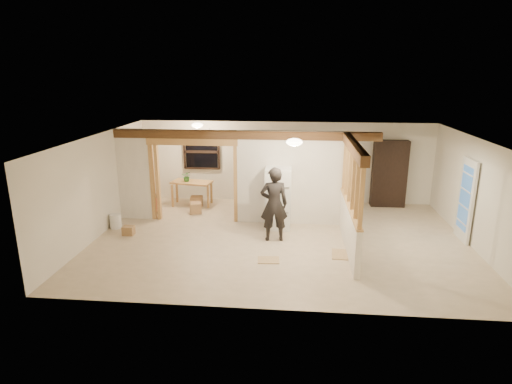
# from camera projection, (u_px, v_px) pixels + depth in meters

# --- Properties ---
(floor) EXTENTS (9.00, 6.50, 0.01)m
(floor) POSITION_uv_depth(u_px,v_px,m) (280.00, 239.00, 10.50)
(floor) COLOR beige
(floor) RESTS_ON ground
(ceiling) EXTENTS (9.00, 6.50, 0.01)m
(ceiling) POSITION_uv_depth(u_px,v_px,m) (281.00, 138.00, 9.82)
(ceiling) COLOR white
(wall_back) EXTENTS (9.00, 0.01, 2.50)m
(wall_back) POSITION_uv_depth(u_px,v_px,m) (285.00, 162.00, 13.27)
(wall_back) COLOR silver
(wall_back) RESTS_ON floor
(wall_front) EXTENTS (9.00, 0.01, 2.50)m
(wall_front) POSITION_uv_depth(u_px,v_px,m) (273.00, 242.00, 7.05)
(wall_front) COLOR silver
(wall_front) RESTS_ON floor
(wall_left) EXTENTS (0.01, 6.50, 2.50)m
(wall_left) POSITION_uv_depth(u_px,v_px,m) (99.00, 185.00, 10.57)
(wall_left) COLOR silver
(wall_left) RESTS_ON floor
(wall_right) EXTENTS (0.01, 6.50, 2.50)m
(wall_right) POSITION_uv_depth(u_px,v_px,m) (478.00, 195.00, 9.75)
(wall_right) COLOR silver
(wall_right) RESTS_ON floor
(partition_left_stub) EXTENTS (0.90, 0.12, 2.50)m
(partition_left_stub) POSITION_uv_depth(u_px,v_px,m) (134.00, 175.00, 11.68)
(partition_left_stub) COLOR white
(partition_left_stub) RESTS_ON floor
(partition_center) EXTENTS (2.80, 0.12, 2.50)m
(partition_center) POSITION_uv_depth(u_px,v_px,m) (290.00, 178.00, 11.29)
(partition_center) COLOR white
(partition_center) RESTS_ON floor
(doorway_frame) EXTENTS (2.46, 0.14, 2.20)m
(doorway_frame) POSITION_uv_depth(u_px,v_px,m) (194.00, 181.00, 11.57)
(doorway_frame) COLOR tan
(doorway_frame) RESTS_ON floor
(header_beam_back) EXTENTS (7.00, 0.18, 0.22)m
(header_beam_back) POSITION_uv_depth(u_px,v_px,m) (245.00, 135.00, 11.09)
(header_beam_back) COLOR brown
(header_beam_back) RESTS_ON ceiling
(header_beam_right) EXTENTS (0.18, 3.30, 0.22)m
(header_beam_right) POSITION_uv_depth(u_px,v_px,m) (354.00, 147.00, 9.33)
(header_beam_right) COLOR brown
(header_beam_right) RESTS_ON ceiling
(pony_wall) EXTENTS (0.12, 3.20, 1.00)m
(pony_wall) POSITION_uv_depth(u_px,v_px,m) (349.00, 228.00, 9.84)
(pony_wall) COLOR white
(pony_wall) RESTS_ON floor
(stud_partition) EXTENTS (0.14, 3.20, 1.32)m
(stud_partition) POSITION_uv_depth(u_px,v_px,m) (352.00, 179.00, 9.52)
(stud_partition) COLOR tan
(stud_partition) RESTS_ON pony_wall
(window_back) EXTENTS (1.12, 0.10, 1.10)m
(window_back) POSITION_uv_depth(u_px,v_px,m) (202.00, 152.00, 13.35)
(window_back) COLOR black
(window_back) RESTS_ON wall_back
(french_door) EXTENTS (0.12, 0.86, 2.00)m
(french_door) POSITION_uv_depth(u_px,v_px,m) (466.00, 200.00, 10.21)
(french_door) COLOR white
(french_door) RESTS_ON floor
(ceiling_dome_main) EXTENTS (0.36, 0.36, 0.16)m
(ceiling_dome_main) POSITION_uv_depth(u_px,v_px,m) (294.00, 142.00, 9.32)
(ceiling_dome_main) COLOR #FFEABF
(ceiling_dome_main) RESTS_ON ceiling
(ceiling_dome_util) EXTENTS (0.32, 0.32, 0.14)m
(ceiling_dome_util) POSITION_uv_depth(u_px,v_px,m) (197.00, 125.00, 12.26)
(ceiling_dome_util) COLOR #FFEABF
(ceiling_dome_util) RESTS_ON ceiling
(hanging_bulb) EXTENTS (0.07, 0.07, 0.07)m
(hanging_bulb) POSITION_uv_depth(u_px,v_px,m) (210.00, 140.00, 11.62)
(hanging_bulb) COLOR #FFD88C
(hanging_bulb) RESTS_ON ceiling
(refrigerator) EXTENTS (0.66, 0.64, 1.60)m
(refrigerator) POSITION_uv_depth(u_px,v_px,m) (278.00, 198.00, 11.08)
(refrigerator) COLOR white
(refrigerator) RESTS_ON floor
(woman) EXTENTS (0.72, 0.53, 1.82)m
(woman) POSITION_uv_depth(u_px,v_px,m) (274.00, 204.00, 10.21)
(woman) COLOR black
(woman) RESTS_ON floor
(work_table) EXTENTS (1.28, 0.81, 0.75)m
(work_table) POSITION_uv_depth(u_px,v_px,m) (192.00, 193.00, 13.07)
(work_table) COLOR tan
(work_table) RESTS_ON floor
(potted_plant) EXTENTS (0.31, 0.27, 0.32)m
(potted_plant) POSITION_uv_depth(u_px,v_px,m) (187.00, 176.00, 12.92)
(potted_plant) COLOR #275A27
(potted_plant) RESTS_ON work_table
(shop_vac) EXTENTS (0.52, 0.52, 0.58)m
(shop_vac) POSITION_uv_depth(u_px,v_px,m) (150.00, 204.00, 12.28)
(shop_vac) COLOR #AC0908
(shop_vac) RESTS_ON floor
(bookshelf) EXTENTS (1.01, 0.34, 2.01)m
(bookshelf) POSITION_uv_depth(u_px,v_px,m) (389.00, 174.00, 12.83)
(bookshelf) COLOR black
(bookshelf) RESTS_ON floor
(bucket) EXTENTS (0.38, 0.38, 0.37)m
(bucket) POSITION_uv_depth(u_px,v_px,m) (116.00, 221.00, 11.20)
(bucket) COLOR silver
(bucket) RESTS_ON floor
(box_util_a) EXTENTS (0.39, 0.34, 0.31)m
(box_util_a) POSITION_uv_depth(u_px,v_px,m) (197.00, 201.00, 13.02)
(box_util_a) COLOR #9E774C
(box_util_a) RESTS_ON floor
(box_util_b) EXTENTS (0.40, 0.40, 0.31)m
(box_util_b) POSITION_uv_depth(u_px,v_px,m) (196.00, 208.00, 12.40)
(box_util_b) COLOR #9E774C
(box_util_b) RESTS_ON floor
(box_front) EXTENTS (0.28, 0.23, 0.22)m
(box_front) POSITION_uv_depth(u_px,v_px,m) (129.00, 230.00, 10.74)
(box_front) COLOR #9E774C
(box_front) RESTS_ON floor
(floor_panel_near) EXTENTS (0.62, 0.62, 0.02)m
(floor_panel_near) POSITION_uv_depth(u_px,v_px,m) (345.00, 255.00, 9.57)
(floor_panel_near) COLOR tan
(floor_panel_near) RESTS_ON floor
(floor_panel_far) EXTENTS (0.49, 0.41, 0.01)m
(floor_panel_far) POSITION_uv_depth(u_px,v_px,m) (268.00, 260.00, 9.30)
(floor_panel_far) COLOR tan
(floor_panel_far) RESTS_ON floor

